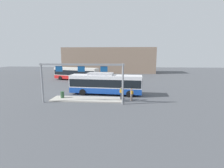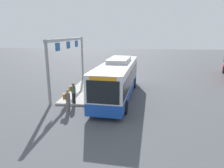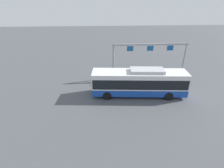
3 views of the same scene
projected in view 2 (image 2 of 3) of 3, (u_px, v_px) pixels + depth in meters
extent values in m
plane|color=#4C4F54|center=(118.00, 97.00, 18.53)|extent=(120.00, 120.00, 0.00)
cube|color=#B2ADA3|center=(87.00, 89.00, 21.03)|extent=(10.00, 2.80, 0.16)
cube|color=#1947AD|center=(118.00, 89.00, 18.34)|extent=(11.47, 3.39, 0.85)
cube|color=silver|center=(118.00, 74.00, 18.01)|extent=(11.47, 3.39, 1.90)
cube|color=black|center=(118.00, 76.00, 18.06)|extent=(11.24, 3.41, 1.20)
cube|color=black|center=(103.00, 93.00, 12.63)|extent=(0.21, 2.12, 1.50)
cube|color=#B7B7BC|center=(119.00, 60.00, 18.54)|extent=(4.08, 2.06, 0.36)
cube|color=orange|center=(103.00, 79.00, 12.49)|extent=(0.26, 1.75, 0.28)
cylinder|color=black|center=(125.00, 107.00, 14.52)|extent=(1.02, 0.38, 1.00)
cylinder|color=black|center=(93.00, 105.00, 14.96)|extent=(1.02, 0.38, 1.00)
cylinder|color=black|center=(134.00, 83.00, 21.47)|extent=(1.02, 0.38, 1.00)
cylinder|color=black|center=(112.00, 82.00, 21.92)|extent=(1.02, 0.38, 1.00)
cylinder|color=black|center=(224.00, 70.00, 29.53)|extent=(1.04, 0.57, 1.00)
cylinder|color=black|center=(74.00, 98.00, 16.29)|extent=(0.35, 0.35, 0.85)
cylinder|color=#476B4C|center=(73.00, 89.00, 16.11)|extent=(0.42, 0.42, 0.60)
sphere|color=brown|center=(73.00, 84.00, 16.01)|extent=(0.22, 0.22, 0.22)
cube|color=#BF7F1E|center=(71.00, 89.00, 16.20)|extent=(0.32, 0.25, 0.40)
cylinder|color=slate|center=(68.00, 106.00, 14.98)|extent=(0.37, 0.37, 0.85)
cylinder|color=slate|center=(68.00, 97.00, 14.81)|extent=(0.44, 0.44, 0.60)
sphere|color=#9E755B|center=(67.00, 91.00, 14.71)|extent=(0.22, 0.22, 0.22)
cube|color=#BF7F1E|center=(64.00, 96.00, 14.73)|extent=(0.33, 0.27, 0.40)
cylinder|color=gray|center=(82.00, 58.00, 25.94)|extent=(0.24, 0.24, 5.20)
cylinder|color=gray|center=(48.00, 73.00, 15.80)|extent=(0.24, 0.24, 5.20)
cube|color=gray|center=(68.00, 39.00, 20.28)|extent=(10.91, 0.20, 0.24)
cube|color=#144C8C|center=(76.00, 44.00, 23.20)|extent=(0.90, 0.08, 0.70)
cube|color=#144C8C|center=(68.00, 45.00, 20.41)|extent=(0.90, 0.08, 0.70)
cube|color=#144C8C|center=(58.00, 47.00, 17.62)|extent=(0.90, 0.08, 0.70)
cylinder|color=#2D5133|center=(95.00, 76.00, 24.43)|extent=(0.52, 0.52, 0.90)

